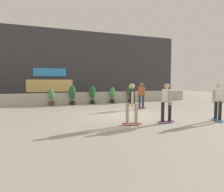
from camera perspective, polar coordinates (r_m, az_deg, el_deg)
The scene contains 12 objects.
ground_plane at distance 11.11m, azimuth 2.82°, elevation -5.15°, with size 48.00×48.00×0.00m, color #A8A093.
planter_wall at distance 16.68m, azimuth -5.63°, elevation -0.52°, with size 18.00×0.40×0.90m, color #B2ADA3.
building_backdrop at distance 20.56m, azimuth -8.74°, elevation 8.12°, with size 20.00×2.08×6.50m.
potted_plant_0 at distance 15.65m, azimuth -16.56°, elevation -0.14°, with size 0.39×0.39×1.25m.
potted_plant_1 at distance 15.84m, azimuth -11.00°, elevation 0.66°, with size 0.50×0.50×1.48m.
potted_plant_2 at distance 16.20m, azimuth -5.50°, elevation 0.72°, with size 0.49×0.49×1.45m.
potted_plant_3 at distance 16.74m, azimuth 0.09°, elevation 0.50°, with size 0.42×0.42×1.32m.
potted_plant_4 at distance 17.40m, azimuth 5.13°, elevation 1.33°, with size 0.57×0.57×1.62m.
skater_by_wall_right at distance 10.32m, azimuth 27.51°, elevation -1.05°, with size 0.53×0.82×1.70m.
skater_far_right at distance 13.34m, azimuth 8.21°, elevation 0.43°, with size 0.81×0.52×1.70m.
skater_far_left at distance 8.32m, azimuth 5.56°, elevation -1.73°, with size 0.82×0.52×1.70m.
skater_foreground at distance 9.01m, azimuth 14.94°, elevation -1.41°, with size 0.80×0.56×1.70m.
Camera 1 is at (-4.49, -10.01, 1.78)m, focal length 32.78 mm.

